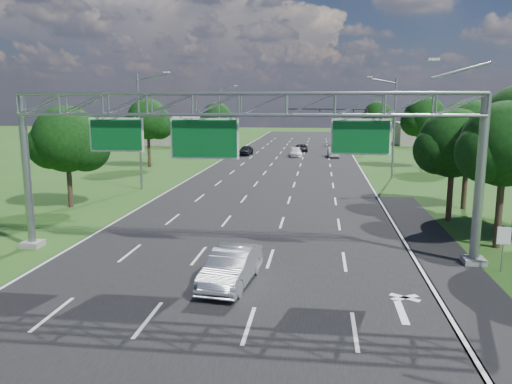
% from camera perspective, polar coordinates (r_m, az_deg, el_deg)
% --- Properties ---
extents(ground, '(220.00, 220.00, 0.00)m').
position_cam_1_polar(ground, '(42.82, 1.69, -0.01)').
color(ground, '#244F17').
rests_on(ground, ground).
extents(road, '(18.00, 180.00, 0.02)m').
position_cam_1_polar(road, '(42.82, 1.69, -0.01)').
color(road, black).
rests_on(road, ground).
extents(road_flare, '(3.00, 30.00, 0.02)m').
position_cam_1_polar(road_flare, '(27.72, 19.84, -6.32)').
color(road_flare, black).
rests_on(road_flare, ground).
extents(sign_gantry, '(23.50, 1.00, 9.56)m').
position_cam_1_polar(sign_gantry, '(24.25, -1.66, 8.54)').
color(sign_gantry, gray).
rests_on(sign_gantry, ground).
extents(regulatory_sign, '(0.60, 0.08, 2.10)m').
position_cam_1_polar(regulatory_sign, '(25.13, 26.44, -4.90)').
color(regulatory_sign, gray).
rests_on(regulatory_sign, ground).
extents(traffic_signal, '(12.21, 0.24, 7.00)m').
position_cam_1_polar(traffic_signal, '(77.06, 9.91, 8.26)').
color(traffic_signal, black).
rests_on(traffic_signal, ground).
extents(streetlight_l_near, '(2.97, 0.22, 10.16)m').
position_cam_1_polar(streetlight_l_near, '(44.73, -12.96, 7.37)').
color(streetlight_l_near, gray).
rests_on(streetlight_l_near, ground).
extents(streetlight_l_far, '(2.97, 0.22, 10.16)m').
position_cam_1_polar(streetlight_l_far, '(78.50, -4.07, 8.72)').
color(streetlight_l_far, gray).
rests_on(streetlight_l_far, ground).
extents(streetlight_r_mid, '(2.97, 0.22, 10.16)m').
position_cam_1_polar(streetlight_r_mid, '(52.48, 15.32, 7.66)').
color(streetlight_r_mid, gray).
rests_on(streetlight_r_mid, ground).
extents(tree_cluster_right, '(9.91, 14.60, 8.68)m').
position_cam_1_polar(tree_cluster_right, '(33.00, 26.32, 5.20)').
color(tree_cluster_right, '#2D2116').
rests_on(tree_cluster_right, ground).
extents(tree_verge_la, '(5.76, 4.80, 7.40)m').
position_cam_1_polar(tree_verge_la, '(38.57, -20.67, 5.34)').
color(tree_verge_la, '#2D2116').
rests_on(tree_verge_la, ground).
extents(tree_verge_lb, '(5.76, 4.80, 8.06)m').
position_cam_1_polar(tree_verge_lb, '(60.44, -12.17, 7.92)').
color(tree_verge_lb, '#2D2116').
rests_on(tree_verge_lb, ground).
extents(tree_verge_lc, '(5.76, 4.80, 7.62)m').
position_cam_1_polar(tree_verge_lc, '(83.77, -4.48, 8.39)').
color(tree_verge_lc, '#2D2116').
rests_on(tree_verge_lc, ground).
extents(tree_verge_rd, '(5.76, 4.80, 8.28)m').
position_cam_1_polar(tree_verge_rd, '(61.20, 18.76, 7.84)').
color(tree_verge_rd, '#2D2116').
rests_on(tree_verge_rd, ground).
extents(tree_verge_re, '(5.76, 4.80, 7.84)m').
position_cam_1_polar(tree_verge_re, '(90.57, 13.77, 8.41)').
color(tree_verge_re, '#2D2116').
rests_on(tree_verge_re, ground).
extents(building_left, '(14.00, 10.00, 5.00)m').
position_cam_1_polar(building_left, '(93.79, -8.94, 6.98)').
color(building_left, gray).
rests_on(building_left, ground).
extents(building_right, '(12.00, 9.00, 4.00)m').
position_cam_1_polar(building_right, '(96.19, 19.34, 6.31)').
color(building_right, gray).
rests_on(building_right, ground).
extents(silver_sedan, '(2.18, 4.88, 1.56)m').
position_cam_1_polar(silver_sedan, '(21.24, -2.87, -8.52)').
color(silver_sedan, '#B0B4BC').
rests_on(silver_sedan, ground).
extents(car_queue_a, '(2.06, 4.29, 1.20)m').
position_cam_1_polar(car_queue_a, '(71.17, 4.55, 4.54)').
color(car_queue_a, white).
rests_on(car_queue_a, ground).
extents(car_queue_b, '(2.07, 4.20, 1.15)m').
position_cam_1_polar(car_queue_b, '(78.43, 5.21, 5.04)').
color(car_queue_b, black).
rests_on(car_queue_b, ground).
extents(car_queue_c, '(2.00, 4.22, 1.39)m').
position_cam_1_polar(car_queue_c, '(72.79, -1.19, 4.78)').
color(car_queue_c, black).
rests_on(car_queue_c, ground).
extents(car_queue_d, '(1.75, 4.27, 1.38)m').
position_cam_1_polar(car_queue_d, '(71.03, 8.84, 4.51)').
color(car_queue_d, silver).
rests_on(car_queue_d, ground).
extents(box_truck, '(2.73, 8.11, 3.02)m').
position_cam_1_polar(box_truck, '(87.29, 9.90, 6.03)').
color(box_truck, silver).
rests_on(box_truck, ground).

